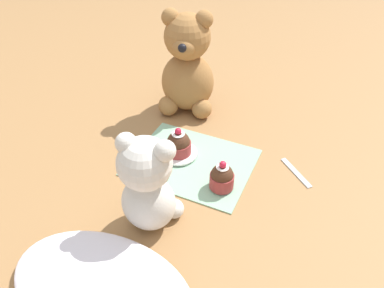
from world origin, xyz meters
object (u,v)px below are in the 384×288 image
teddy_bear_cream (150,184)px  saucer_plate (179,153)px  teaspoon (296,172)px  cupcake_near_cream_bear (222,177)px  cupcake_near_tan_bear (178,144)px  teddy_bear_tan (187,67)px

teddy_bear_cream → saucer_plate: 0.23m
teddy_bear_cream → teaspoon: bearing=-138.6°
teddy_bear_cream → cupcake_near_cream_bear: (-0.09, -0.14, -0.07)m
teddy_bear_cream → cupcake_near_tan_bear: 0.22m
teddy_bear_cream → teddy_bear_tan: (0.11, -0.40, 0.02)m
cupcake_near_cream_bear → cupcake_near_tan_bear: cupcake_near_tan_bear is taller
cupcake_near_cream_bear → teaspoon: size_ratio=0.68×
cupcake_near_cream_bear → saucer_plate: (0.13, -0.06, -0.02)m
saucer_plate → cupcake_near_tan_bear: 0.03m
cupcake_near_tan_bear → teddy_bear_cream: bearing=102.2°
saucer_plate → teaspoon: size_ratio=0.86×
saucer_plate → teddy_bear_cream: bearing=102.2°
cupcake_near_tan_bear → cupcake_near_cream_bear: bearing=155.9°
teddy_bear_tan → cupcake_near_cream_bear: size_ratio=3.94×
teddy_bear_tan → cupcake_near_tan_bear: (-0.07, 0.20, -0.09)m
teddy_bear_cream → teddy_bear_tan: teddy_bear_tan is taller
teddy_bear_cream → teaspoon: 0.35m
teaspoon → teddy_bear_tan: bearing=19.3°
teddy_bear_cream → cupcake_near_cream_bear: 0.18m
teddy_bear_tan → cupcake_near_tan_bear: size_ratio=3.95×
teddy_bear_tan → saucer_plate: (-0.07, 0.20, -0.12)m
teddy_bear_cream → cupcake_near_cream_bear: bearing=-129.1°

